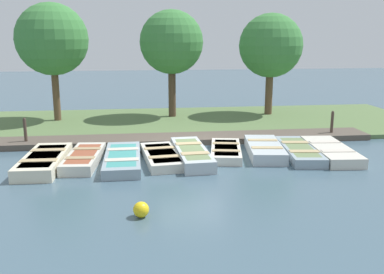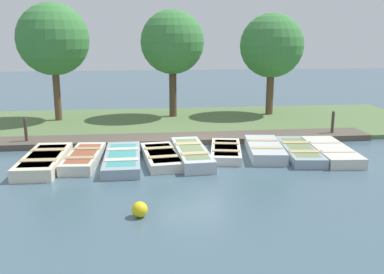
{
  "view_description": "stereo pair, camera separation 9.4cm",
  "coord_description": "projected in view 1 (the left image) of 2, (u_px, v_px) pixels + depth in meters",
  "views": [
    {
      "loc": [
        15.54,
        -1.92,
        4.26
      ],
      "look_at": [
        0.4,
        -0.03,
        0.65
      ],
      "focal_mm": 40.0,
      "sensor_mm": 36.0,
      "label": 1
    },
    {
      "loc": [
        15.55,
        -1.83,
        4.26
      ],
      "look_at": [
        0.4,
        -0.03,
        0.65
      ],
      "focal_mm": 40.0,
      "sensor_mm": 36.0,
      "label": 2
    }
  ],
  "objects": [
    {
      "name": "buoy",
      "position": [
        141.0,
        210.0,
        10.27
      ],
      "size": [
        0.39,
        0.39,
        0.39
      ],
      "color": "yellow",
      "rests_on": "ground_plane"
    },
    {
      "name": "rowboat_6",
      "position": [
        265.0,
        149.0,
        15.68
      ],
      "size": [
        3.13,
        1.6,
        0.43
      ],
      "rotation": [
        0.0,
        0.0,
        -0.14
      ],
      "color": "#B2BCC1",
      "rests_on": "ground_plane"
    },
    {
      "name": "park_tree_center",
      "position": [
        271.0,
        46.0,
        22.17
      ],
      "size": [
        3.3,
        3.3,
        5.43
      ],
      "color": "brown",
      "rests_on": "ground_plane"
    },
    {
      "name": "park_tree_far_left",
      "position": [
        52.0,
        40.0,
        20.41
      ],
      "size": [
        3.44,
        3.44,
        5.83
      ],
      "color": "brown",
      "rests_on": "ground_plane"
    },
    {
      "name": "rowboat_8",
      "position": [
        331.0,
        151.0,
        15.53
      ],
      "size": [
        3.49,
        1.48,
        0.38
      ],
      "rotation": [
        0.0,
        0.0,
        -0.07
      ],
      "color": "beige",
      "rests_on": "ground_plane"
    },
    {
      "name": "rowboat_7",
      "position": [
        299.0,
        151.0,
        15.6
      ],
      "size": [
        3.55,
        1.51,
        0.35
      ],
      "rotation": [
        0.0,
        0.0,
        -0.12
      ],
      "color": "#8C9EA8",
      "rests_on": "ground_plane"
    },
    {
      "name": "rowboat_4",
      "position": [
        192.0,
        154.0,
        15.05
      ],
      "size": [
        3.63,
        1.2,
        0.44
      ],
      "rotation": [
        0.0,
        0.0,
        0.05
      ],
      "color": "#B2BCC1",
      "rests_on": "ground_plane"
    },
    {
      "name": "ground_plane",
      "position": [
        192.0,
        151.0,
        16.22
      ],
      "size": [
        80.0,
        80.0,
        0.0
      ],
      "primitive_type": "plane",
      "color": "#425B6B"
    },
    {
      "name": "rowboat_2",
      "position": [
        123.0,
        159.0,
        14.56
      ],
      "size": [
        3.56,
        1.21,
        0.37
      ],
      "rotation": [
        0.0,
        0.0,
        0.01
      ],
      "color": "#8C9EA8",
      "rests_on": "ground_plane"
    },
    {
      "name": "rowboat_5",
      "position": [
        226.0,
        151.0,
        15.63
      ],
      "size": [
        2.96,
        1.56,
        0.33
      ],
      "rotation": [
        0.0,
        0.0,
        -0.19
      ],
      "color": "beige",
      "rests_on": "ground_plane"
    },
    {
      "name": "rowboat_0",
      "position": [
        44.0,
        161.0,
        14.23
      ],
      "size": [
        3.45,
        1.36,
        0.43
      ],
      "rotation": [
        0.0,
        0.0,
        -0.03
      ],
      "color": "beige",
      "rests_on": "ground_plane"
    },
    {
      "name": "rowboat_1",
      "position": [
        84.0,
        158.0,
        14.64
      ],
      "size": [
        3.17,
        1.27,
        0.38
      ],
      "rotation": [
        0.0,
        0.0,
        -0.08
      ],
      "color": "beige",
      "rests_on": "ground_plane"
    },
    {
      "name": "park_tree_left",
      "position": [
        172.0,
        43.0,
        21.48
      ],
      "size": [
        3.2,
        3.2,
        5.57
      ],
      "color": "#4C3828",
      "rests_on": "ground_plane"
    },
    {
      "name": "shore_bank",
      "position": [
        179.0,
        123.0,
        21.03
      ],
      "size": [
        8.0,
        24.0,
        0.18
      ],
      "color": "#567042",
      "rests_on": "ground_plane"
    },
    {
      "name": "rowboat_3",
      "position": [
        162.0,
        156.0,
        14.91
      ],
      "size": [
        3.18,
        1.49,
        0.34
      ],
      "rotation": [
        0.0,
        0.0,
        0.11
      ],
      "color": "beige",
      "rests_on": "ground_plane"
    },
    {
      "name": "dock_walkway",
      "position": [
        187.0,
        139.0,
        17.7
      ],
      "size": [
        1.53,
        15.33,
        0.24
      ],
      "color": "#51473D",
      "rests_on": "ground_plane"
    },
    {
      "name": "mooring_post_far",
      "position": [
        332.0,
        124.0,
        18.23
      ],
      "size": [
        0.12,
        0.12,
        1.17
      ],
      "color": "#47382D",
      "rests_on": "ground_plane"
    },
    {
      "name": "mooring_post_near",
      "position": [
        25.0,
        132.0,
        16.71
      ],
      "size": [
        0.12,
        0.12,
        1.17
      ],
      "color": "#47382D",
      "rests_on": "ground_plane"
    }
  ]
}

